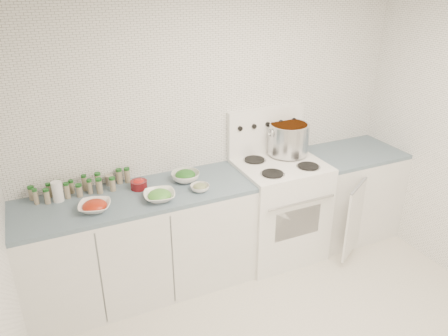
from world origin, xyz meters
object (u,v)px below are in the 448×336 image
stock_pot (288,138)px  bowl_snowpea (159,195)px  stove (278,206)px  bowl_tomato (95,206)px

stock_pot → bowl_snowpea: size_ratio=1.40×
stove → bowl_snowpea: (-1.15, -0.14, 0.44)m
stock_pot → bowl_tomato: bearing=-172.1°
bowl_tomato → bowl_snowpea: size_ratio=1.03×
stove → bowl_snowpea: stove is taller
stock_pot → bowl_tomato: (-1.80, -0.25, -0.17)m
stove → stock_pot: (0.17, 0.15, 0.60)m
stock_pot → bowl_snowpea: stock_pot is taller
stove → bowl_snowpea: size_ratio=4.88×
bowl_snowpea → bowl_tomato: bearing=175.1°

